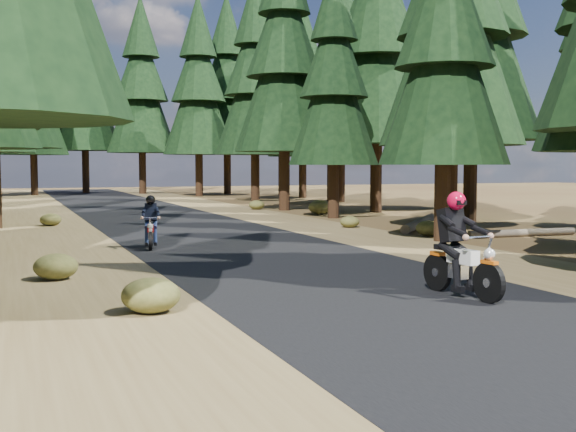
# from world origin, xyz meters

# --- Properties ---
(ground) EXTENTS (120.00, 120.00, 0.00)m
(ground) POSITION_xyz_m (0.00, 0.00, 0.00)
(ground) COLOR #473019
(ground) RESTS_ON ground
(road) EXTENTS (6.00, 100.00, 0.01)m
(road) POSITION_xyz_m (0.00, 5.00, 0.01)
(road) COLOR black
(road) RESTS_ON ground
(shoulder_l) EXTENTS (3.20, 100.00, 0.01)m
(shoulder_l) POSITION_xyz_m (-4.60, 5.00, 0.00)
(shoulder_l) COLOR brown
(shoulder_l) RESTS_ON ground
(shoulder_r) EXTENTS (3.20, 100.00, 0.01)m
(shoulder_r) POSITION_xyz_m (4.60, 5.00, 0.00)
(shoulder_r) COLOR brown
(shoulder_r) RESTS_ON ground
(pine_forest) EXTENTS (34.59, 55.08, 16.32)m
(pine_forest) POSITION_xyz_m (-0.02, 21.05, 7.89)
(pine_forest) COLOR black
(pine_forest) RESTS_ON ground
(log_near) EXTENTS (4.14, 4.76, 0.32)m
(log_near) POSITION_xyz_m (7.97, 8.81, 0.16)
(log_near) COLOR #4C4233
(log_near) RESTS_ON ground
(log_far) EXTENTS (3.86, 0.43, 0.24)m
(log_far) POSITION_xyz_m (9.18, 4.69, 0.12)
(log_far) COLOR #4C4233
(log_far) RESTS_ON ground
(understory_shrubs) EXTENTS (15.51, 29.72, 0.65)m
(understory_shrubs) POSITION_xyz_m (1.47, 8.46, 0.26)
(understory_shrubs) COLOR #474C1E
(understory_shrubs) RESTS_ON ground
(rider_lead) EXTENTS (0.81, 2.06, 1.79)m
(rider_lead) POSITION_xyz_m (1.27, -3.40, 0.60)
(rider_lead) COLOR silver
(rider_lead) RESTS_ON road
(rider_follow) EXTENTS (0.79, 1.67, 1.43)m
(rider_follow) POSITION_xyz_m (-2.34, 5.68, 0.48)
(rider_follow) COLOR maroon
(rider_follow) RESTS_ON road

